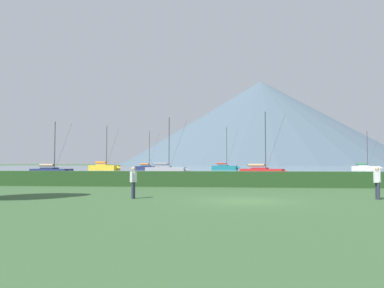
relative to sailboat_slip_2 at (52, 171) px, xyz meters
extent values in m
plane|color=#385B33|center=(27.29, -35.96, -0.59)|extent=(1000.00, 1000.00, 0.00)
cube|color=gray|center=(27.29, 101.04, -0.59)|extent=(320.00, 246.00, 0.00)
cube|color=#284C23|center=(27.29, -24.96, 0.01)|extent=(80.00, 1.20, 1.19)
cube|color=navy|center=(-0.09, 0.02, -0.10)|extent=(6.51, 3.37, 0.97)
cone|color=navy|center=(3.37, -0.71, -0.10)|extent=(1.21, 1.03, 0.83)
cube|color=#1B2449|center=(-0.44, 0.09, 0.26)|extent=(2.56, 1.93, 0.62)
cylinder|color=#333338|center=(0.43, -0.09, 3.68)|extent=(0.12, 0.12, 7.48)
cylinder|color=#333338|center=(-0.94, 0.20, 0.92)|extent=(2.75, 0.68, 0.11)
cylinder|color=tan|center=(-0.94, 0.20, 0.92)|extent=(2.40, 0.87, 0.39)
cylinder|color=#333338|center=(1.86, -0.39, 3.50)|extent=(2.89, 0.64, 7.11)
cube|color=#9E9EA3|center=(15.06, 12.10, -0.05)|extent=(7.05, 2.89, 1.08)
cone|color=#9E9EA3|center=(18.98, 11.79, -0.05)|extent=(1.25, 1.01, 0.92)
cube|color=gray|center=(14.66, 12.13, 0.35)|extent=(2.68, 1.85, 0.69)
cylinder|color=#333338|center=(15.64, 12.05, 4.63)|extent=(0.14, 0.14, 9.26)
cylinder|color=#333338|center=(14.10, 12.17, 1.08)|extent=(3.10, 0.36, 0.12)
cylinder|color=gray|center=(14.10, 12.17, 1.08)|extent=(2.66, 0.64, 0.43)
cylinder|color=#333338|center=(17.26, 11.92, 4.40)|extent=(3.26, 0.28, 8.81)
cube|color=gold|center=(-6.09, 41.54, 0.04)|extent=(8.48, 5.08, 1.26)
cone|color=gold|center=(-1.73, 40.13, 0.04)|extent=(1.64, 1.44, 1.07)
cube|color=gold|center=(-6.53, 41.68, 0.50)|extent=(3.43, 2.75, 0.80)
cylinder|color=#333338|center=(-5.44, 41.33, 5.43)|extent=(0.16, 0.16, 10.66)
cylinder|color=#333338|center=(-7.16, 41.88, 1.36)|extent=(3.48, 1.24, 0.14)
cylinder|color=orange|center=(-7.16, 41.88, 1.36)|extent=(3.08, 1.42, 0.50)
cylinder|color=#333338|center=(-3.64, 40.75, 5.17)|extent=(3.64, 1.20, 10.14)
cube|color=#19707A|center=(24.66, 50.45, -0.05)|extent=(7.16, 3.96, 1.07)
cone|color=#19707A|center=(28.41, 49.48, -0.05)|extent=(1.35, 1.17, 0.91)
cube|color=#16646E|center=(24.28, 50.55, 0.34)|extent=(2.85, 2.21, 0.68)
cylinder|color=#333338|center=(25.22, 50.31, 5.52)|extent=(0.14, 0.14, 11.04)
cylinder|color=#333338|center=(23.74, 50.69, 1.06)|extent=(2.99, 0.88, 0.12)
cylinder|color=red|center=(23.74, 50.69, 1.06)|extent=(2.62, 1.07, 0.43)
cylinder|color=#333338|center=(26.77, 49.91, 5.24)|extent=(3.13, 0.84, 10.50)
cube|color=white|center=(60.34, 47.18, -0.07)|extent=(6.87, 3.49, 1.03)
cone|color=white|center=(64.01, 46.44, -0.07)|extent=(1.27, 1.08, 0.88)
cube|color=silver|center=(59.97, 47.25, 0.30)|extent=(2.70, 2.02, 0.66)
cylinder|color=#333338|center=(60.89, 47.07, 4.65)|extent=(0.13, 0.13, 9.36)
cylinder|color=#333338|center=(59.44, 47.36, 1.01)|extent=(2.92, 0.69, 0.11)
cylinder|color=#2D7542|center=(59.44, 47.36, 1.01)|extent=(2.54, 0.90, 0.41)
cylinder|color=#333338|center=(62.40, 46.77, 4.42)|extent=(3.06, 0.64, 8.90)
cube|color=red|center=(31.04, 2.40, -0.10)|extent=(6.60, 4.08, 0.98)
cone|color=red|center=(34.41, 1.23, -0.10)|extent=(1.28, 1.14, 0.83)
cube|color=#A52020|center=(30.70, 2.52, 0.26)|extent=(2.68, 2.18, 0.62)
cylinder|color=#333338|center=(31.54, 2.22, 4.37)|extent=(0.12, 0.12, 8.85)
cylinder|color=#333338|center=(30.22, 2.69, 0.93)|extent=(2.69, 1.03, 0.11)
cylinder|color=tan|center=(30.22, 2.69, 0.93)|extent=(2.38, 1.16, 0.39)
cylinder|color=#333338|center=(32.93, 1.74, 4.15)|extent=(2.81, 1.00, 8.42)
cube|color=navy|center=(4.76, 43.64, -0.09)|extent=(6.63, 3.92, 0.99)
cone|color=navy|center=(8.19, 42.57, -0.09)|extent=(1.28, 1.12, 0.84)
cube|color=#1B2449|center=(4.42, 43.74, 0.26)|extent=(2.67, 2.13, 0.63)
cylinder|color=#333338|center=(5.28, 43.48, 4.69)|extent=(0.13, 0.13, 9.49)
cylinder|color=#333338|center=(3.93, 43.90, 0.94)|extent=(2.73, 0.94, 0.11)
cylinder|color=orange|center=(3.93, 43.90, 0.94)|extent=(2.41, 1.09, 0.39)
cylinder|color=#333338|center=(6.69, 43.04, 4.46)|extent=(2.86, 0.91, 9.02)
cylinder|color=#2D3347|center=(34.00, -34.58, -0.17)|extent=(0.14, 0.14, 0.85)
cylinder|color=#2D3347|center=(33.98, -34.41, -0.17)|extent=(0.14, 0.14, 0.85)
cylinder|color=silver|center=(33.99, -34.50, 0.53)|extent=(0.36, 0.36, 0.55)
cylinder|color=silver|center=(34.02, -34.73, 0.56)|extent=(0.09, 0.09, 0.50)
cylinder|color=silver|center=(33.96, -34.26, 0.56)|extent=(0.09, 0.09, 0.50)
sphere|color=tan|center=(33.99, -34.50, 0.95)|extent=(0.22, 0.22, 0.22)
cylinder|color=#2D3347|center=(21.55, -35.37, -0.17)|extent=(0.14, 0.14, 0.85)
cylinder|color=#2D3347|center=(21.56, -35.19, -0.17)|extent=(0.14, 0.14, 0.85)
cylinder|color=silver|center=(21.56, -35.28, 0.53)|extent=(0.36, 0.36, 0.55)
cylinder|color=silver|center=(21.54, -35.52, 0.56)|extent=(0.09, 0.09, 0.50)
cylinder|color=silver|center=(21.57, -35.04, 0.56)|extent=(0.09, 0.09, 0.50)
sphere|color=tan|center=(21.56, -35.28, 0.95)|extent=(0.22, 0.22, 0.22)
cone|color=#4C6070|center=(69.50, 364.00, 20.85)|extent=(334.89, 334.89, 42.89)
cone|color=#4C6070|center=(53.43, 302.86, 38.07)|extent=(253.88, 253.88, 77.31)
camera|label=1|loc=(26.67, -54.96, 1.26)|focal=36.12mm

